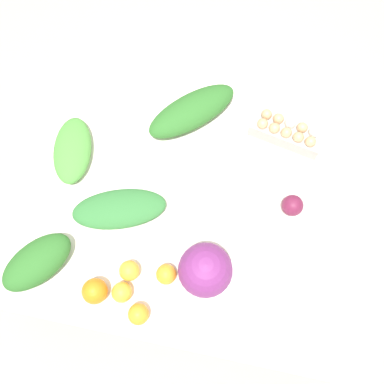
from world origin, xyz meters
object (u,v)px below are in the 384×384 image
Objects in this scene: cabbage_purple at (205,270)px; orange_0 at (122,292)px; egg_carton at (287,132)px; orange_2 at (166,274)px; orange_4 at (138,314)px; greens_bunch_chard at (37,262)px; beet_root at (292,205)px; greens_bunch_kale at (73,150)px; greens_bunch_scallion at (119,209)px; orange_3 at (95,291)px; orange_1 at (129,271)px; greens_bunch_beet_tops at (192,111)px.

cabbage_purple is 0.28m from orange_0.
egg_carton is at bearing 56.96° from orange_0.
orange_2 is 0.15m from orange_4.
egg_carton is at bearing 62.02° from orange_2.
orange_4 is (0.36, -0.09, -0.01)m from greens_bunch_chard.
beet_root reaches higher than orange_2.
greens_bunch_kale is 0.29m from greens_bunch_scallion.
orange_4 is at bearing -14.76° from orange_3.
greens_bunch_kale is 3.61× the size of beet_root.
orange_3 reaches higher than orange_1.
greens_bunch_beet_tops is at bearing 93.82° from orange_2.
cabbage_purple is 0.37m from greens_bunch_scallion.
greens_bunch_beet_tops is 0.51m from beet_root.
orange_0 is 0.15m from orange_2.
orange_4 is (0.15, -0.04, -0.01)m from orange_3.
egg_carton is 0.88m from orange_3.
orange_3 is (-0.08, -0.01, 0.01)m from orange_0.
greens_bunch_scallion is at bearing -111.64° from greens_bunch_beet_tops.
cabbage_purple is 0.54× the size of greens_bunch_scallion.
orange_1 is at bearing 85.16° from orange_0.
orange_2 is (-0.32, -0.60, -0.01)m from egg_carton.
orange_2 is (0.04, -0.61, -0.01)m from greens_bunch_beet_tops.
beet_root is at bearing 35.59° from orange_3.
greens_bunch_beet_tops is (-0.16, 0.58, -0.04)m from cabbage_purple.
beet_root reaches higher than greens_bunch_scallion.
orange_0 is at bearing -97.02° from greens_bunch_beet_tops.
egg_carton and greens_bunch_beet_tops have the same top height.
orange_0 is 0.80× the size of orange_3.
greens_bunch_chard reaches higher than orange_2.
orange_3 is 0.16m from orange_4.
cabbage_purple is at bearing 83.27° from egg_carton.
egg_carton is 4.14× the size of orange_1.
cabbage_purple is 2.61× the size of orange_0.
cabbage_purple is at bearing -25.50° from greens_bunch_scallion.
greens_bunch_beet_tops reaches higher than beet_root.
orange_2 is (0.42, 0.05, -0.01)m from greens_bunch_chard.
orange_0 is (0.08, -0.27, 0.00)m from greens_bunch_scallion.
greens_bunch_chard and greens_bunch_beet_tops have the same top height.
greens_bunch_kale is at bearing 176.21° from beet_root.
orange_3 reaches higher than orange_4.
egg_carton is 0.67m from greens_bunch_scallion.
egg_carton reaches higher than orange_1.
cabbage_purple is 2.56× the size of orange_4.
orange_2 is (0.12, 0.01, -0.00)m from orange_1.
greens_bunch_scallion is 0.29m from orange_3.
greens_bunch_kale is at bearing 115.52° from orange_3.
beet_root is at bearing -35.30° from greens_bunch_beet_tops.
greens_bunch_chard is at bearing 166.18° from orange_3.
orange_2 is at bearing -86.18° from greens_bunch_beet_tops.
cabbage_purple is 0.66m from greens_bunch_kale.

